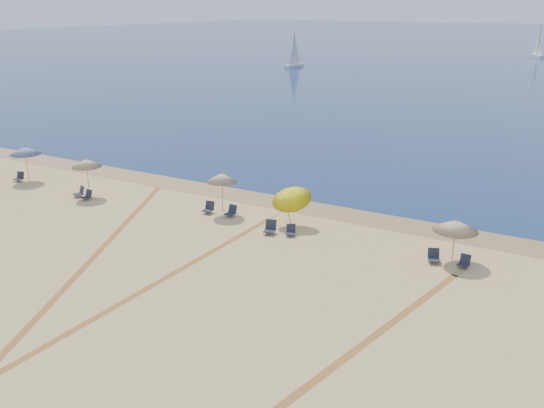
{
  "coord_description": "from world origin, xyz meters",
  "views": [
    {
      "loc": [
        15.46,
        -7.57,
        12.14
      ],
      "look_at": [
        0.0,
        20.0,
        1.3
      ],
      "focal_mm": 38.57,
      "sensor_mm": 36.0,
      "label": 1
    }
  ],
  "objects": [
    {
      "name": "wet_sand",
      "position": [
        0.0,
        24.0,
        0.0
      ],
      "size": [
        500.0,
        500.0,
        0.0
      ],
      "primitive_type": "plane",
      "color": "olive",
      "rests_on": "ground"
    },
    {
      "name": "umbrella_0",
      "position": [
        -19.89,
        19.3,
        2.21
      ],
      "size": [
        2.15,
        2.15,
        2.55
      ],
      "color": "gray",
      "rests_on": "ground"
    },
    {
      "name": "umbrella_1",
      "position": [
        -13.37,
        18.85,
        2.26
      ],
      "size": [
        1.95,
        1.95,
        2.6
      ],
      "color": "gray",
      "rests_on": "ground"
    },
    {
      "name": "umbrella_2",
      "position": [
        -3.72,
        20.43,
        2.23
      ],
      "size": [
        1.89,
        1.91,
        2.58
      ],
      "color": "gray",
      "rests_on": "ground"
    },
    {
      "name": "umbrella_3",
      "position": [
        0.9,
        20.6,
        1.77
      ],
      "size": [
        2.29,
        2.32,
        2.51
      ],
      "color": "gray",
      "rests_on": "ground"
    },
    {
      "name": "umbrella_4",
      "position": [
        10.26,
        20.12,
        1.87
      ],
      "size": [
        2.2,
        2.2,
        2.22
      ],
      "color": "gray",
      "rests_on": "ground"
    },
    {
      "name": "chair_0",
      "position": [
        -20.31,
        18.83,
        0.3
      ],
      "size": [
        0.69,
        0.76,
        0.67
      ],
      "rotation": [
        0.0,
        0.0,
        0.22
      ],
      "color": "black",
      "rests_on": "ground"
    },
    {
      "name": "chair_1",
      "position": [
        -13.76,
        18.4,
        0.3
      ],
      "size": [
        0.8,
        0.85,
        0.69
      ],
      "rotation": [
        0.0,
        0.0,
        -0.42
      ],
      "color": "black",
      "rests_on": "ground"
    },
    {
      "name": "chair_2",
      "position": [
        -12.85,
        18.17,
        0.28
      ],
      "size": [
        0.58,
        0.67,
        0.65
      ],
      "rotation": [
        0.0,
        0.0,
        -0.08
      ],
      "color": "black",
      "rests_on": "ground"
    },
    {
      "name": "chair_3",
      "position": [
        -4.44,
        19.99,
        0.31
      ],
      "size": [
        0.66,
        0.75,
        0.7
      ],
      "rotation": [
        0.0,
        0.0,
        0.13
      ],
      "color": "black",
      "rests_on": "ground"
    },
    {
      "name": "chair_4",
      "position": [
        -2.89,
        20.14,
        0.3
      ],
      "size": [
        0.61,
        0.7,
        0.68
      ],
      "rotation": [
        0.0,
        0.0,
        -0.07
      ],
      "color": "black",
      "rests_on": "ground"
    },
    {
      "name": "chair_5",
      "position": [
        0.52,
        18.87,
        0.33
      ],
      "size": [
        0.78,
        0.86,
        0.74
      ],
      "rotation": [
        0.0,
        0.0,
        0.27
      ],
      "color": "black",
      "rests_on": "ground"
    },
    {
      "name": "chair_6",
      "position": [
        1.67,
        19.15,
        0.27
      ],
      "size": [
        0.7,
        0.75,
        0.62
      ],
      "rotation": [
        0.0,
        0.0,
        0.39
      ],
      "color": "black",
      "rests_on": "ground"
    },
    {
      "name": "chair_7",
      "position": [
        9.5,
        19.48,
        0.3
      ],
      "size": [
        0.78,
        0.83,
        0.68
      ],
      "rotation": [
        0.0,
        0.0,
        0.41
      ],
      "color": "black",
      "rests_on": "ground"
    },
    {
      "name": "chair_8",
      "position": [
        10.94,
        19.65,
        0.27
      ],
      "size": [
        0.57,
        0.65,
        0.61
      ],
      "rotation": [
        0.0,
        0.0,
        -0.12
      ],
      "color": "black",
      "rests_on": "ground"
    },
    {
      "name": "sailboat_1",
      "position": [
        -39.92,
        100.4,
        2.21
      ],
      "size": [
        2.13,
        5.06,
        7.31
      ],
      "rotation": [
        0.0,
        0.0,
        -0.19
      ],
      "color": "white",
      "rests_on": "ocean"
    },
    {
      "name": "sailboat_2",
      "position": [
        0.47,
        150.23,
        2.42
      ],
      "size": [
        4.06,
        5.26,
        8.0
      ],
      "rotation": [
        0.0,
        0.0,
        0.57
      ],
      "color": "white",
      "rests_on": "ocean"
    },
    {
      "name": "tire_tracks",
      "position": [
        0.39,
        8.11,
        0.0
      ],
      "size": [
        49.1,
        42.47,
        0.0
      ],
      "color": "tan",
      "rests_on": "ground"
    }
  ]
}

